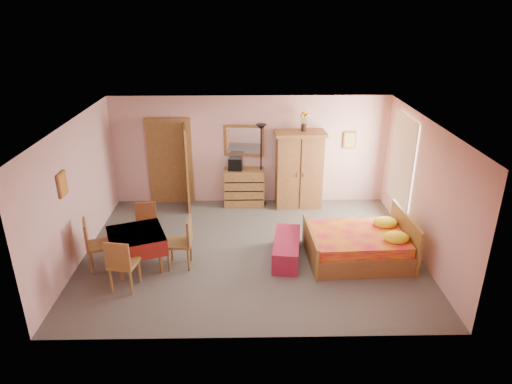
{
  "coord_description": "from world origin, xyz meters",
  "views": [
    {
      "loc": [
        -0.05,
        -7.86,
        4.58
      ],
      "look_at": [
        0.1,
        0.3,
        1.15
      ],
      "focal_mm": 32.0,
      "sensor_mm": 36.0,
      "label": 1
    }
  ],
  "objects_px": {
    "wall_mirror": "(244,141)",
    "chair_north": "(146,227)",
    "stereo": "(235,164)",
    "bed": "(358,238)",
    "bench": "(287,249)",
    "chair_east": "(179,242)",
    "chair_south": "(124,263)",
    "floor_lamp": "(261,166)",
    "wardrobe": "(299,170)",
    "chair_west": "(99,244)",
    "chest_of_drawers": "(244,187)",
    "sunflower_vase": "(304,121)",
    "dining_table": "(138,250)"
  },
  "relations": [
    {
      "from": "wardrobe",
      "to": "bench",
      "type": "xyz_separation_m",
      "value": [
        -0.47,
        -2.46,
        -0.7
      ]
    },
    {
      "from": "floor_lamp",
      "to": "chair_north",
      "type": "height_order",
      "value": "floor_lamp"
    },
    {
      "from": "wall_mirror",
      "to": "chair_north",
      "type": "xyz_separation_m",
      "value": [
        -1.92,
        -2.28,
        -1.09
      ]
    },
    {
      "from": "bed",
      "to": "chair_east",
      "type": "relative_size",
      "value": 1.95
    },
    {
      "from": "dining_table",
      "to": "chair_south",
      "type": "bearing_deg",
      "value": -96.51
    },
    {
      "from": "chest_of_drawers",
      "to": "bench",
      "type": "xyz_separation_m",
      "value": [
        0.82,
        -2.54,
        -0.24
      ]
    },
    {
      "from": "wardrobe",
      "to": "chair_north",
      "type": "bearing_deg",
      "value": -150.96
    },
    {
      "from": "stereo",
      "to": "chair_north",
      "type": "distance_m",
      "value": 2.75
    },
    {
      "from": "stereo",
      "to": "chair_east",
      "type": "xyz_separation_m",
      "value": [
        -0.98,
        -2.74,
        -0.56
      ]
    },
    {
      "from": "chest_of_drawers",
      "to": "dining_table",
      "type": "height_order",
      "value": "chest_of_drawers"
    },
    {
      "from": "bench",
      "to": "chair_west",
      "type": "xyz_separation_m",
      "value": [
        -3.44,
        -0.26,
        0.28
      ]
    },
    {
      "from": "chair_east",
      "to": "floor_lamp",
      "type": "bearing_deg",
      "value": -29.08
    },
    {
      "from": "stereo",
      "to": "bench",
      "type": "bearing_deg",
      "value": -67.99
    },
    {
      "from": "sunflower_vase",
      "to": "chair_north",
      "type": "relative_size",
      "value": 0.49
    },
    {
      "from": "sunflower_vase",
      "to": "chair_south",
      "type": "distance_m",
      "value": 5.07
    },
    {
      "from": "dining_table",
      "to": "chair_west",
      "type": "bearing_deg",
      "value": -177.88
    },
    {
      "from": "bench",
      "to": "chair_north",
      "type": "distance_m",
      "value": 2.8
    },
    {
      "from": "floor_lamp",
      "to": "wardrobe",
      "type": "xyz_separation_m",
      "value": [
        0.89,
        -0.09,
        -0.08
      ]
    },
    {
      "from": "stereo",
      "to": "bed",
      "type": "distance_m",
      "value": 3.52
    },
    {
      "from": "chair_east",
      "to": "bench",
      "type": "bearing_deg",
      "value": -83.32
    },
    {
      "from": "floor_lamp",
      "to": "bed",
      "type": "bearing_deg",
      "value": -55.28
    },
    {
      "from": "wardrobe",
      "to": "chair_east",
      "type": "distance_m",
      "value": 3.66
    },
    {
      "from": "chair_west",
      "to": "bed",
      "type": "bearing_deg",
      "value": 73.77
    },
    {
      "from": "chair_east",
      "to": "chair_south",
      "type": "bearing_deg",
      "value": 129.74
    },
    {
      "from": "floor_lamp",
      "to": "chair_east",
      "type": "relative_size",
      "value": 2.04
    },
    {
      "from": "sunflower_vase",
      "to": "chair_west",
      "type": "distance_m",
      "value": 5.12
    },
    {
      "from": "chest_of_drawers",
      "to": "bed",
      "type": "bearing_deg",
      "value": -49.67
    },
    {
      "from": "stereo",
      "to": "floor_lamp",
      "type": "bearing_deg",
      "value": 1.62
    },
    {
      "from": "chest_of_drawers",
      "to": "bed",
      "type": "relative_size",
      "value": 0.5
    },
    {
      "from": "chest_of_drawers",
      "to": "bench",
      "type": "distance_m",
      "value": 2.68
    },
    {
      "from": "wall_mirror",
      "to": "chair_west",
      "type": "relative_size",
      "value": 0.97
    },
    {
      "from": "chair_west",
      "to": "chair_south",
      "type": "bearing_deg",
      "value": 24.35
    },
    {
      "from": "wall_mirror",
      "to": "chair_east",
      "type": "relative_size",
      "value": 0.97
    },
    {
      "from": "floor_lamp",
      "to": "bed",
      "type": "relative_size",
      "value": 1.05
    },
    {
      "from": "dining_table",
      "to": "bench",
      "type": "bearing_deg",
      "value": 4.9
    },
    {
      "from": "stereo",
      "to": "bench",
      "type": "height_order",
      "value": "stereo"
    },
    {
      "from": "chair_south",
      "to": "chair_north",
      "type": "relative_size",
      "value": 1.06
    },
    {
      "from": "floor_lamp",
      "to": "chair_west",
      "type": "bearing_deg",
      "value": -137.07
    },
    {
      "from": "stereo",
      "to": "chair_north",
      "type": "relative_size",
      "value": 0.35
    },
    {
      "from": "chair_north",
      "to": "dining_table",
      "type": "bearing_deg",
      "value": 80.7
    },
    {
      "from": "bed",
      "to": "chair_north",
      "type": "height_order",
      "value": "chair_north"
    },
    {
      "from": "wall_mirror",
      "to": "chair_east",
      "type": "xyz_separation_m",
      "value": [
        -1.18,
        -2.96,
        -1.06
      ]
    },
    {
      "from": "chest_of_drawers",
      "to": "wardrobe",
      "type": "height_order",
      "value": "wardrobe"
    },
    {
      "from": "dining_table",
      "to": "chair_east",
      "type": "bearing_deg",
      "value": 2.27
    },
    {
      "from": "chest_of_drawers",
      "to": "chair_north",
      "type": "distance_m",
      "value": 2.83
    },
    {
      "from": "floor_lamp",
      "to": "dining_table",
      "type": "xyz_separation_m",
      "value": [
        -2.35,
        -2.79,
        -0.64
      ]
    },
    {
      "from": "chest_of_drawers",
      "to": "bed",
      "type": "height_order",
      "value": "chest_of_drawers"
    },
    {
      "from": "chest_of_drawers",
      "to": "chair_north",
      "type": "bearing_deg",
      "value": -132.93
    },
    {
      "from": "chair_north",
      "to": "chair_east",
      "type": "relative_size",
      "value": 0.93
    },
    {
      "from": "chair_north",
      "to": "chair_west",
      "type": "relative_size",
      "value": 0.93
    }
  ]
}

